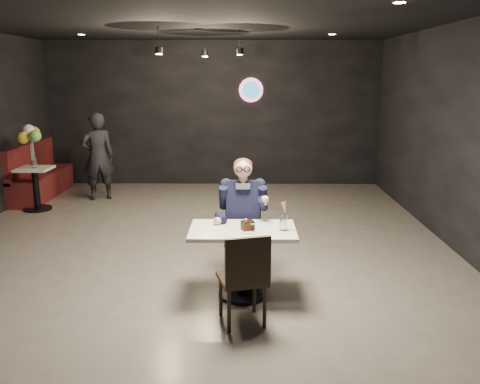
{
  "coord_description": "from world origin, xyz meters",
  "views": [
    {
      "loc": [
        0.7,
        -6.28,
        2.31
      ],
      "look_at": [
        0.63,
        -0.63,
        1.0
      ],
      "focal_mm": 38.0,
      "sensor_mm": 36.0,
      "label": 1
    }
  ],
  "objects_px": {
    "chair_far": "(243,239)",
    "sundae_glass": "(283,222)",
    "main_table": "(243,263)",
    "seated_man": "(243,217)",
    "booth_bench": "(41,170)",
    "side_table": "(36,191)",
    "balloon_vase": "(34,163)",
    "chair_near": "(242,277)",
    "passerby": "(98,156)"
  },
  "relations": [
    {
      "from": "side_table",
      "to": "passerby",
      "type": "xyz_separation_m",
      "value": [
        0.88,
        0.81,
        0.47
      ]
    },
    {
      "from": "balloon_vase",
      "to": "chair_near",
      "type": "bearing_deg",
      "value": -48.6
    },
    {
      "from": "seated_man",
      "to": "booth_bench",
      "type": "distance_m",
      "value": 5.58
    },
    {
      "from": "side_table",
      "to": "balloon_vase",
      "type": "distance_m",
      "value": 0.49
    },
    {
      "from": "balloon_vase",
      "to": "main_table",
      "type": "bearing_deg",
      "value": -44.16
    },
    {
      "from": "chair_near",
      "to": "booth_bench",
      "type": "bearing_deg",
      "value": 112.07
    },
    {
      "from": "sundae_glass",
      "to": "balloon_vase",
      "type": "height_order",
      "value": "sundae_glass"
    },
    {
      "from": "seated_man",
      "to": "side_table",
      "type": "bearing_deg",
      "value": 140.68
    },
    {
      "from": "sundae_glass",
      "to": "side_table",
      "type": "xyz_separation_m",
      "value": [
        -4.03,
        3.55,
        -0.49
      ]
    },
    {
      "from": "main_table",
      "to": "balloon_vase",
      "type": "bearing_deg",
      "value": 135.84
    },
    {
      "from": "booth_bench",
      "to": "main_table",
      "type": "bearing_deg",
      "value": -49.04
    },
    {
      "from": "sundae_glass",
      "to": "side_table",
      "type": "height_order",
      "value": "sundae_glass"
    },
    {
      "from": "chair_near",
      "to": "sundae_glass",
      "type": "bearing_deg",
      "value": 37.42
    },
    {
      "from": "seated_man",
      "to": "side_table",
      "type": "xyz_separation_m",
      "value": [
        -3.62,
        2.96,
        -0.38
      ]
    },
    {
      "from": "main_table",
      "to": "chair_far",
      "type": "height_order",
      "value": "chair_far"
    },
    {
      "from": "passerby",
      "to": "side_table",
      "type": "bearing_deg",
      "value": 20.93
    },
    {
      "from": "booth_bench",
      "to": "chair_near",
      "type": "bearing_deg",
      "value": -52.49
    },
    {
      "from": "chair_far",
      "to": "side_table",
      "type": "distance_m",
      "value": 4.68
    },
    {
      "from": "chair_far",
      "to": "seated_man",
      "type": "distance_m",
      "value": 0.26
    },
    {
      "from": "main_table",
      "to": "seated_man",
      "type": "relative_size",
      "value": 0.76
    },
    {
      "from": "chair_far",
      "to": "seated_man",
      "type": "height_order",
      "value": "seated_man"
    },
    {
      "from": "main_table",
      "to": "booth_bench",
      "type": "bearing_deg",
      "value": 130.96
    },
    {
      "from": "main_table",
      "to": "passerby",
      "type": "bearing_deg",
      "value": 122.41
    },
    {
      "from": "main_table",
      "to": "balloon_vase",
      "type": "xyz_separation_m",
      "value": [
        -3.62,
        3.51,
        0.46
      ]
    },
    {
      "from": "sundae_glass",
      "to": "booth_bench",
      "type": "relative_size",
      "value": 0.08
    },
    {
      "from": "main_table",
      "to": "side_table",
      "type": "xyz_separation_m",
      "value": [
        -3.62,
        3.51,
        -0.03
      ]
    },
    {
      "from": "chair_far",
      "to": "sundae_glass",
      "type": "bearing_deg",
      "value": -54.61
    },
    {
      "from": "chair_near",
      "to": "seated_man",
      "type": "bearing_deg",
      "value": 74.56
    },
    {
      "from": "balloon_vase",
      "to": "sundae_glass",
      "type": "bearing_deg",
      "value": -41.35
    },
    {
      "from": "main_table",
      "to": "sundae_glass",
      "type": "height_order",
      "value": "sundae_glass"
    },
    {
      "from": "seated_man",
      "to": "balloon_vase",
      "type": "relative_size",
      "value": 8.83
    },
    {
      "from": "sundae_glass",
      "to": "booth_bench",
      "type": "distance_m",
      "value": 6.29
    },
    {
      "from": "side_table",
      "to": "sundae_glass",
      "type": "bearing_deg",
      "value": -41.35
    },
    {
      "from": "main_table",
      "to": "side_table",
      "type": "distance_m",
      "value": 5.04
    },
    {
      "from": "chair_far",
      "to": "balloon_vase",
      "type": "height_order",
      "value": "chair_far"
    },
    {
      "from": "seated_man",
      "to": "passerby",
      "type": "xyz_separation_m",
      "value": [
        -2.74,
        3.77,
        0.1
      ]
    },
    {
      "from": "chair_near",
      "to": "balloon_vase",
      "type": "height_order",
      "value": "chair_near"
    },
    {
      "from": "main_table",
      "to": "chair_near",
      "type": "bearing_deg",
      "value": -90.0
    },
    {
      "from": "chair_far",
      "to": "passerby",
      "type": "bearing_deg",
      "value": 126.03
    },
    {
      "from": "chair_far",
      "to": "sundae_glass",
      "type": "height_order",
      "value": "sundae_glass"
    },
    {
      "from": "booth_bench",
      "to": "passerby",
      "type": "bearing_deg",
      "value": -9.41
    },
    {
      "from": "chair_far",
      "to": "booth_bench",
      "type": "xyz_separation_m",
      "value": [
        -3.92,
        3.96,
        0.06
      ]
    },
    {
      "from": "chair_far",
      "to": "booth_bench",
      "type": "distance_m",
      "value": 5.57
    },
    {
      "from": "chair_near",
      "to": "balloon_vase",
      "type": "relative_size",
      "value": 5.64
    },
    {
      "from": "chair_near",
      "to": "passerby",
      "type": "xyz_separation_m",
      "value": [
        -2.74,
        4.91,
        0.36
      ]
    },
    {
      "from": "main_table",
      "to": "booth_bench",
      "type": "distance_m",
      "value": 5.98
    },
    {
      "from": "main_table",
      "to": "side_table",
      "type": "height_order",
      "value": "main_table"
    },
    {
      "from": "main_table",
      "to": "side_table",
      "type": "relative_size",
      "value": 1.61
    },
    {
      "from": "booth_bench",
      "to": "passerby",
      "type": "xyz_separation_m",
      "value": [
        1.18,
        -0.19,
        0.3
      ]
    },
    {
      "from": "main_table",
      "to": "side_table",
      "type": "bearing_deg",
      "value": 135.84
    }
  ]
}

